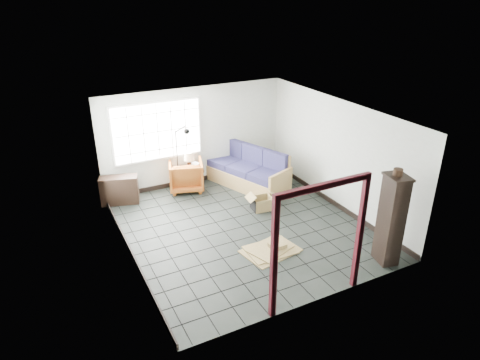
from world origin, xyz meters
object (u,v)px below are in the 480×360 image
armchair (186,174)px  side_table (192,171)px  tall_shelf (391,219)px  futon_sofa (248,171)px

armchair → side_table: (0.17, -0.00, 0.04)m
side_table → tall_shelf: (2.15, -4.80, 0.45)m
side_table → tall_shelf: 5.28m
armchair → futon_sofa: bearing=-178.6°
side_table → tall_shelf: size_ratio=0.33×
futon_sofa → armchair: size_ratio=2.88×
futon_sofa → side_table: size_ratio=4.29×
tall_shelf → futon_sofa: bearing=112.2°
futon_sofa → side_table: (-1.42, 0.46, 0.10)m
futon_sofa → side_table: futon_sofa is taller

